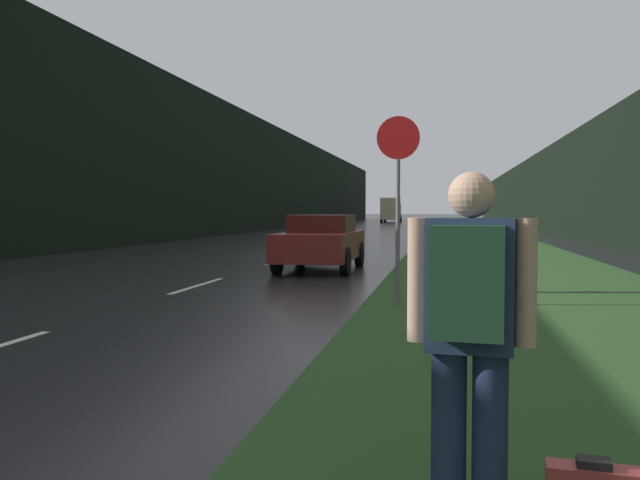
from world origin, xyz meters
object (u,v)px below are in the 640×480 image
stop_sign (398,189)px  hitchhiker_with_backpack (470,329)px  car_passing_near (321,242)px  delivery_truck (391,210)px

stop_sign → hitchhiker_with_backpack: bearing=-83.7°
car_passing_near → delivery_truck: (-3.75, 72.49, 0.95)m
stop_sign → hitchhiker_with_backpack: size_ratio=1.77×
car_passing_near → delivery_truck: delivery_truck is taller
stop_sign → hitchhiker_with_backpack: stop_sign is taller
stop_sign → delivery_truck: 79.13m
hitchhiker_with_backpack → car_passing_near: 14.71m
stop_sign → delivery_truck: (-6.20, 78.89, -0.22)m
hitchhiker_with_backpack → car_passing_near: (-3.33, 14.32, -0.26)m
hitchhiker_with_backpack → car_passing_near: hitchhiker_with_backpack is taller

